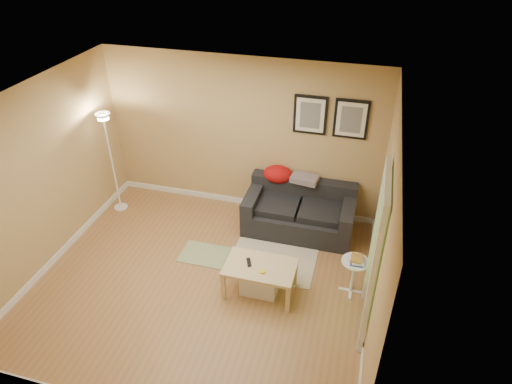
% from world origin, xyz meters
% --- Properties ---
extents(floor, '(4.50, 4.50, 0.00)m').
position_xyz_m(floor, '(0.00, 0.00, 0.00)').
color(floor, '#9D6E43').
rests_on(floor, ground).
extents(ceiling, '(4.50, 4.50, 0.00)m').
position_xyz_m(ceiling, '(0.00, 0.00, 2.60)').
color(ceiling, white).
rests_on(ceiling, wall_back).
extents(wall_back, '(4.50, 0.00, 4.50)m').
position_xyz_m(wall_back, '(0.00, 2.00, 1.30)').
color(wall_back, tan).
rests_on(wall_back, ground).
extents(wall_front, '(4.50, 0.00, 4.50)m').
position_xyz_m(wall_front, '(0.00, -2.00, 1.30)').
color(wall_front, tan).
rests_on(wall_front, ground).
extents(wall_left, '(0.00, 4.00, 4.00)m').
position_xyz_m(wall_left, '(-2.25, 0.00, 1.30)').
color(wall_left, tan).
rests_on(wall_left, ground).
extents(wall_right, '(0.00, 4.00, 4.00)m').
position_xyz_m(wall_right, '(2.25, 0.00, 1.30)').
color(wall_right, tan).
rests_on(wall_right, ground).
extents(baseboard_back, '(4.50, 0.02, 0.10)m').
position_xyz_m(baseboard_back, '(0.00, 1.99, 0.05)').
color(baseboard_back, white).
rests_on(baseboard_back, ground).
extents(baseboard_left, '(0.02, 4.00, 0.10)m').
position_xyz_m(baseboard_left, '(-2.24, 0.00, 0.05)').
color(baseboard_left, white).
rests_on(baseboard_left, ground).
extents(baseboard_right, '(0.02, 4.00, 0.10)m').
position_xyz_m(baseboard_right, '(2.24, 0.00, 0.05)').
color(baseboard_right, white).
rests_on(baseboard_right, ground).
extents(sofa, '(1.70, 0.90, 0.75)m').
position_xyz_m(sofa, '(1.07, 1.53, 0.38)').
color(sofa, black).
rests_on(sofa, ground).
extents(red_throw, '(0.48, 0.36, 0.28)m').
position_xyz_m(red_throw, '(0.64, 1.86, 0.77)').
color(red_throw, '#B41010').
rests_on(red_throw, sofa).
extents(plaid_throw, '(0.45, 0.32, 0.10)m').
position_xyz_m(plaid_throw, '(1.08, 1.82, 0.78)').
color(plaid_throw, '#A3775F').
rests_on(plaid_throw, sofa).
extents(framed_print_left, '(0.50, 0.04, 0.60)m').
position_xyz_m(framed_print_left, '(1.08, 1.98, 1.80)').
color(framed_print_left, black).
rests_on(framed_print_left, wall_back).
extents(framed_print_right, '(0.50, 0.04, 0.60)m').
position_xyz_m(framed_print_right, '(1.68, 1.98, 1.80)').
color(framed_print_right, black).
rests_on(framed_print_right, wall_back).
extents(area_rug, '(1.25, 0.85, 0.01)m').
position_xyz_m(area_rug, '(0.85, 0.65, 0.01)').
color(area_rug, beige).
rests_on(area_rug, ground).
extents(green_runner, '(0.70, 0.50, 0.01)m').
position_xyz_m(green_runner, '(-0.17, 0.53, 0.01)').
color(green_runner, '#668C4C').
rests_on(green_runner, ground).
extents(coffee_table, '(1.03, 0.76, 0.47)m').
position_xyz_m(coffee_table, '(0.83, 0.02, 0.23)').
color(coffee_table, '#DABF85').
rests_on(coffee_table, ground).
extents(remote_control, '(0.11, 0.17, 0.02)m').
position_xyz_m(remote_control, '(0.67, 0.04, 0.48)').
color(remote_control, black).
rests_on(remote_control, coffee_table).
extents(tape_roll, '(0.07, 0.07, 0.03)m').
position_xyz_m(tape_roll, '(0.89, -0.09, 0.48)').
color(tape_roll, yellow).
rests_on(tape_roll, coffee_table).
extents(storage_bin, '(0.50, 0.36, 0.31)m').
position_xyz_m(storage_bin, '(0.82, 0.05, 0.15)').
color(storage_bin, white).
rests_on(storage_bin, ground).
extents(side_table, '(0.36, 0.36, 0.55)m').
position_xyz_m(side_table, '(2.02, 0.35, 0.27)').
color(side_table, white).
rests_on(side_table, ground).
extents(book_stack, '(0.23, 0.26, 0.07)m').
position_xyz_m(book_stack, '(2.04, 0.34, 0.58)').
color(book_stack, '#3A35A1').
rests_on(book_stack, side_table).
extents(floor_lamp, '(0.23, 0.23, 1.76)m').
position_xyz_m(floor_lamp, '(-2.00, 1.31, 0.83)').
color(floor_lamp, white).
rests_on(floor_lamp, ground).
extents(doorway, '(0.12, 1.01, 2.13)m').
position_xyz_m(doorway, '(2.20, -0.15, 1.02)').
color(doorway, white).
rests_on(doorway, ground).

